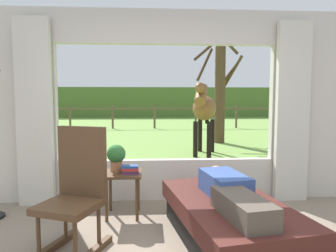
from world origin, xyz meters
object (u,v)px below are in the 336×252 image
object	(u,v)px
rocking_chair	(76,191)
horse	(204,109)
recliner_sofa	(228,220)
pasture_tree	(220,90)
potted_plant	(116,156)
side_table	(123,180)
reclining_person	(230,191)
book_stack	(130,169)

from	to	relation	value
rocking_chair	horse	distance (m)	5.05
recliner_sofa	pasture_tree	size ratio (longest dim) A/B	0.53
potted_plant	recliner_sofa	bearing A→B (deg)	-35.53
recliner_sofa	potted_plant	bearing A→B (deg)	134.40
side_table	potted_plant	world-z (taller)	potted_plant
side_table	pasture_tree	bearing A→B (deg)	67.15
horse	recliner_sofa	bearing A→B (deg)	99.56
reclining_person	potted_plant	size ratio (longest dim) A/B	4.48
pasture_tree	horse	bearing A→B (deg)	-112.10
recliner_sofa	pasture_tree	world-z (taller)	pasture_tree
reclining_person	recliner_sofa	bearing A→B (deg)	79.93
rocking_chair	pasture_tree	size ratio (longest dim) A/B	0.32
horse	pasture_tree	distance (m)	2.39
rocking_chair	side_table	world-z (taller)	rocking_chair
reclining_person	horse	bearing A→B (deg)	72.71
potted_plant	horse	xyz separation A→B (m)	(1.72, 3.75, 0.45)
reclining_person	rocking_chair	size ratio (longest dim) A/B	1.28
potted_plant	book_stack	distance (m)	0.25
rocking_chair	book_stack	world-z (taller)	rocking_chair
side_table	potted_plant	xyz separation A→B (m)	(-0.08, 0.06, 0.28)
potted_plant	book_stack	xyz separation A→B (m)	(0.17, -0.12, -0.14)
rocking_chair	horse	bearing A→B (deg)	88.13
horse	reclining_person	bearing A→B (deg)	99.64
book_stack	pasture_tree	world-z (taller)	pasture_tree
reclining_person	horse	size ratio (longest dim) A/B	0.79
rocking_chair	potted_plant	xyz separation A→B (m)	(0.27, 0.86, 0.16)
recliner_sofa	reclining_person	world-z (taller)	reclining_person
book_stack	horse	size ratio (longest dim) A/B	0.11
rocking_chair	potted_plant	size ratio (longest dim) A/B	3.50
reclining_person	rocking_chair	xyz separation A→B (m)	(-1.40, 0.00, 0.02)
recliner_sofa	potted_plant	xyz separation A→B (m)	(-1.13, 0.81, 0.48)
rocking_chair	book_stack	xyz separation A→B (m)	(0.44, 0.74, 0.02)
recliner_sofa	side_table	distance (m)	1.31
recliner_sofa	book_stack	world-z (taller)	book_stack
pasture_tree	reclining_person	bearing A→B (deg)	-102.18
recliner_sofa	book_stack	bearing A→B (deg)	134.30
reclining_person	potted_plant	bearing A→B (deg)	132.78
recliner_sofa	reclining_person	bearing A→B (deg)	-100.07
reclining_person	horse	distance (m)	4.69
pasture_tree	book_stack	bearing A→B (deg)	-111.89
potted_plant	pasture_tree	xyz separation A→B (m)	(2.59, 5.91, 0.97)
horse	pasture_tree	bearing A→B (deg)	-95.24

